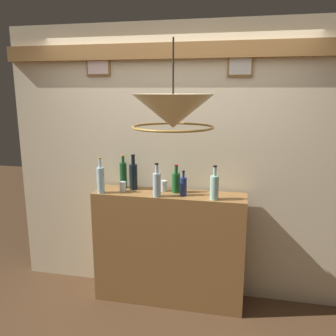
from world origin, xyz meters
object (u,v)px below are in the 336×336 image
liquor_bottle_whiskey (133,176)px  liquor_bottle_bourbon (157,184)px  liquor_bottle_vodka (101,179)px  liquor_bottle_sherry (176,182)px  glass_tumbler_rocks (123,187)px  pendant_lamp (173,112)px  liquor_bottle_rye (183,186)px  glass_tumbler_highball (164,186)px  liquor_bottle_gin (214,187)px  liquor_bottle_port (123,174)px

liquor_bottle_whiskey → liquor_bottle_bourbon: liquor_bottle_whiskey is taller
liquor_bottle_vodka → liquor_bottle_sherry: (0.67, 0.16, -0.03)m
glass_tumbler_rocks → pendant_lamp: 1.15m
liquor_bottle_vodka → liquor_bottle_sherry: bearing=13.4°
liquor_bottle_rye → liquor_bottle_bourbon: 0.24m
liquor_bottle_bourbon → glass_tumbler_highball: (0.02, 0.19, -0.07)m
liquor_bottle_gin → pendant_lamp: 0.91m
liquor_bottle_sherry → liquor_bottle_bourbon: bearing=-131.3°
liquor_bottle_vodka → pendant_lamp: 1.16m
liquor_bottle_vodka → pendant_lamp: bearing=-35.3°
liquor_bottle_vodka → glass_tumbler_highball: size_ratio=3.36×
pendant_lamp → liquor_bottle_port: bearing=129.7°
liquor_bottle_sherry → glass_tumbler_rocks: (-0.49, -0.08, -0.05)m
liquor_bottle_rye → pendant_lamp: bearing=-87.3°
liquor_bottle_port → liquor_bottle_sherry: (0.53, -0.06, -0.03)m
liquor_bottle_whiskey → liquor_bottle_bourbon: size_ratio=1.11×
liquor_bottle_port → liquor_bottle_vodka: size_ratio=0.97×
glass_tumbler_highball → liquor_bottle_whiskey: bearing=-179.5°
liquor_bottle_whiskey → liquor_bottle_port: 0.12m
liquor_bottle_whiskey → glass_tumbler_highball: (0.29, 0.00, -0.08)m
liquor_bottle_vodka → pendant_lamp: pendant_lamp is taller
liquor_bottle_bourbon → pendant_lamp: (0.25, -0.55, 0.67)m
liquor_bottle_rye → liquor_bottle_gin: (0.28, -0.07, 0.03)m
liquor_bottle_rye → liquor_bottle_port: size_ratio=0.70×
liquor_bottle_whiskey → liquor_bottle_vodka: liquor_bottle_whiskey is taller
glass_tumbler_rocks → liquor_bottle_gin: bearing=-4.6°
glass_tumbler_rocks → pendant_lamp: size_ratio=0.16×
liquor_bottle_port → pendant_lamp: (0.64, -0.77, 0.65)m
liquor_bottle_bourbon → liquor_bottle_rye: bearing=20.5°
liquor_bottle_bourbon → glass_tumbler_rocks: liquor_bottle_bourbon is taller
liquor_bottle_rye → glass_tumbler_highball: size_ratio=2.30×
liquor_bottle_rye → liquor_bottle_sherry: (-0.08, 0.08, 0.01)m
liquor_bottle_bourbon → glass_tumbler_highball: liquor_bottle_bourbon is taller
glass_tumbler_highball → glass_tumbler_rocks: bearing=-164.9°
liquor_bottle_gin → liquor_bottle_port: bearing=167.4°
liquor_bottle_bourbon → pendant_lamp: size_ratio=0.51×
liquor_bottle_sherry → liquor_bottle_rye: bearing=-44.4°
pendant_lamp → glass_tumbler_highball: bearing=107.6°
pendant_lamp → liquor_bottle_gin: bearing=66.2°
liquor_bottle_sherry → liquor_bottle_bourbon: 0.22m
glass_tumbler_rocks → glass_tumbler_highball: glass_tumbler_highball is taller
liquor_bottle_rye → liquor_bottle_vodka: size_ratio=0.69×
liquor_bottle_whiskey → liquor_bottle_gin: size_ratio=1.11×
glass_tumbler_rocks → pendant_lamp: bearing=-46.7°
glass_tumbler_rocks → liquor_bottle_rye: bearing=-0.3°
liquor_bottle_gin → glass_tumbler_highball: size_ratio=3.05×
liquor_bottle_whiskey → liquor_bottle_bourbon: (0.27, -0.18, -0.02)m
liquor_bottle_rye → liquor_bottle_sherry: bearing=135.6°
glass_tumbler_rocks → liquor_bottle_whiskey: bearing=52.3°
liquor_bottle_rye → pendant_lamp: 0.94m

